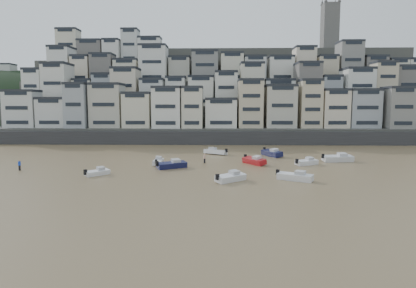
{
  "coord_description": "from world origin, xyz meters",
  "views": [
    {
      "loc": [
        10.49,
        -32.83,
        11.0
      ],
      "look_at": [
        8.84,
        30.0,
        4.0
      ],
      "focal_mm": 32.0,
      "sensor_mm": 36.0,
      "label": 1
    }
  ],
  "objects_px": {
    "boat_a": "(231,176)",
    "boat_f": "(158,161)",
    "boat_j": "(97,172)",
    "boat_d": "(307,161)",
    "boat_c": "(172,164)",
    "boat_b": "(295,175)",
    "person_blue": "(19,165)",
    "boat_e": "(254,160)",
    "boat_i": "(272,152)",
    "boat_g": "(338,157)",
    "boat_h": "(215,151)",
    "person_pink": "(205,158)"
  },
  "relations": [
    {
      "from": "boat_f",
      "to": "boat_g",
      "type": "height_order",
      "value": "boat_g"
    },
    {
      "from": "boat_c",
      "to": "boat_h",
      "type": "distance_m",
      "value": 18.7
    },
    {
      "from": "boat_a",
      "to": "person_pink",
      "type": "xyz_separation_m",
      "value": [
        -4.24,
        15.88,
        0.15
      ]
    },
    {
      "from": "boat_d",
      "to": "boat_i",
      "type": "distance_m",
      "value": 11.78
    },
    {
      "from": "boat_a",
      "to": "person_blue",
      "type": "relative_size",
      "value": 3.02
    },
    {
      "from": "boat_a",
      "to": "boat_h",
      "type": "bearing_deg",
      "value": 53.3
    },
    {
      "from": "boat_h",
      "to": "boat_g",
      "type": "bearing_deg",
      "value": -172.8
    },
    {
      "from": "boat_f",
      "to": "boat_g",
      "type": "relative_size",
      "value": 0.81
    },
    {
      "from": "boat_a",
      "to": "boat_i",
      "type": "distance_m",
      "value": 26.78
    },
    {
      "from": "boat_g",
      "to": "person_pink",
      "type": "height_order",
      "value": "person_pink"
    },
    {
      "from": "boat_b",
      "to": "boat_c",
      "type": "bearing_deg",
      "value": -177.6
    },
    {
      "from": "boat_e",
      "to": "boat_g",
      "type": "relative_size",
      "value": 0.91
    },
    {
      "from": "boat_a",
      "to": "boat_d",
      "type": "relative_size",
      "value": 1.08
    },
    {
      "from": "boat_d",
      "to": "person_blue",
      "type": "height_order",
      "value": "person_blue"
    },
    {
      "from": "boat_a",
      "to": "boat_i",
      "type": "relative_size",
      "value": 0.85
    },
    {
      "from": "boat_h",
      "to": "boat_i",
      "type": "bearing_deg",
      "value": -162.22
    },
    {
      "from": "boat_g",
      "to": "boat_j",
      "type": "distance_m",
      "value": 43.24
    },
    {
      "from": "boat_c",
      "to": "boat_g",
      "type": "xyz_separation_m",
      "value": [
        30.29,
        7.73,
        0.08
      ]
    },
    {
      "from": "boat_e",
      "to": "person_blue",
      "type": "height_order",
      "value": "person_blue"
    },
    {
      "from": "boat_a",
      "to": "boat_f",
      "type": "xyz_separation_m",
      "value": [
        -12.48,
        14.03,
        -0.03
      ]
    },
    {
      "from": "boat_e",
      "to": "boat_i",
      "type": "relative_size",
      "value": 0.92
    },
    {
      "from": "boat_c",
      "to": "boat_f",
      "type": "height_order",
      "value": "boat_c"
    },
    {
      "from": "boat_e",
      "to": "boat_f",
      "type": "relative_size",
      "value": 1.13
    },
    {
      "from": "boat_g",
      "to": "boat_d",
      "type": "bearing_deg",
      "value": -158.9
    },
    {
      "from": "person_blue",
      "to": "boat_c",
      "type": "bearing_deg",
      "value": 6.07
    },
    {
      "from": "boat_i",
      "to": "boat_j",
      "type": "bearing_deg",
      "value": -79.25
    },
    {
      "from": "boat_f",
      "to": "person_blue",
      "type": "distance_m",
      "value": 22.68
    },
    {
      "from": "boat_b",
      "to": "person_blue",
      "type": "relative_size",
      "value": 3.13
    },
    {
      "from": "boat_b",
      "to": "boat_i",
      "type": "distance_m",
      "value": 24.15
    },
    {
      "from": "boat_d",
      "to": "boat_f",
      "type": "xyz_separation_m",
      "value": [
        -26.48,
        -0.22,
        0.02
      ]
    },
    {
      "from": "boat_i",
      "to": "boat_j",
      "type": "height_order",
      "value": "boat_i"
    },
    {
      "from": "boat_b",
      "to": "person_blue",
      "type": "height_order",
      "value": "person_blue"
    },
    {
      "from": "boat_b",
      "to": "boat_h",
      "type": "relative_size",
      "value": 0.98
    },
    {
      "from": "boat_i",
      "to": "boat_b",
      "type": "bearing_deg",
      "value": -25.4
    },
    {
      "from": "person_blue",
      "to": "boat_i",
      "type": "bearing_deg",
      "value": 21.75
    },
    {
      "from": "boat_h",
      "to": "boat_d",
      "type": "bearing_deg",
      "value": 170.46
    },
    {
      "from": "boat_d",
      "to": "boat_f",
      "type": "distance_m",
      "value": 26.48
    },
    {
      "from": "boat_b",
      "to": "boat_h",
      "type": "xyz_separation_m",
      "value": [
        -11.49,
        26.6,
        0.02
      ]
    },
    {
      "from": "person_blue",
      "to": "boat_j",
      "type": "bearing_deg",
      "value": -15.15
    },
    {
      "from": "boat_f",
      "to": "boat_j",
      "type": "bearing_deg",
      "value": 142.57
    },
    {
      "from": "boat_c",
      "to": "person_blue",
      "type": "xyz_separation_m",
      "value": [
        -24.66,
        -2.62,
        0.11
      ]
    },
    {
      "from": "boat_a",
      "to": "boat_f",
      "type": "relative_size",
      "value": 1.05
    },
    {
      "from": "boat_d",
      "to": "boat_e",
      "type": "relative_size",
      "value": 0.86
    },
    {
      "from": "boat_h",
      "to": "boat_a",
      "type": "bearing_deg",
      "value": 124.41
    },
    {
      "from": "boat_c",
      "to": "boat_e",
      "type": "relative_size",
      "value": 0.99
    },
    {
      "from": "boat_a",
      "to": "boat_c",
      "type": "bearing_deg",
      "value": 91.44
    },
    {
      "from": "boat_b",
      "to": "boat_d",
      "type": "xyz_separation_m",
      "value": [
        4.82,
        13.32,
        -0.08
      ]
    },
    {
      "from": "boat_h",
      "to": "boat_i",
      "type": "xyz_separation_m",
      "value": [
        11.68,
        -2.45,
        0.08
      ]
    },
    {
      "from": "boat_f",
      "to": "boat_j",
      "type": "distance_m",
      "value": 12.74
    },
    {
      "from": "boat_j",
      "to": "boat_d",
      "type": "bearing_deg",
      "value": -30.74
    }
  ]
}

